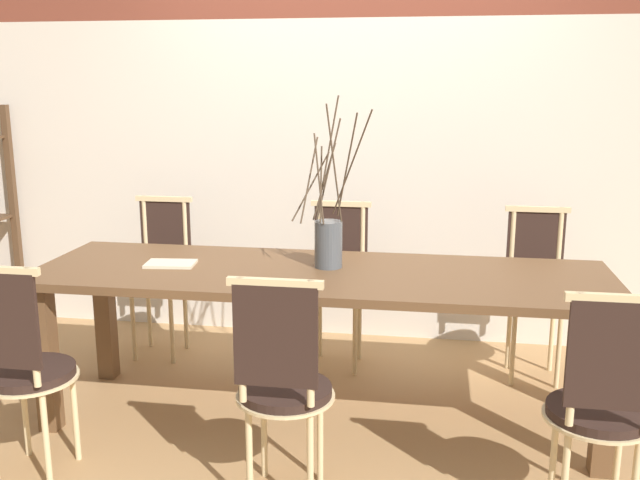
{
  "coord_description": "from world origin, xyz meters",
  "views": [
    {
      "loc": [
        0.52,
        -3.2,
        1.64
      ],
      "look_at": [
        0.0,
        0.0,
        0.9
      ],
      "focal_mm": 40.0,
      "sensor_mm": 36.0,
      "label": 1
    }
  ],
  "objects_px": {
    "chair_far_center": "(535,287)",
    "vase_centerpiece": "(328,239)",
    "chair_near_center": "(602,402)",
    "book_stack": "(171,264)",
    "dining_table": "(320,291)"
  },
  "relations": [
    {
      "from": "dining_table",
      "to": "book_stack",
      "type": "height_order",
      "value": "book_stack"
    },
    {
      "from": "dining_table",
      "to": "chair_far_center",
      "type": "relative_size",
      "value": 2.87
    },
    {
      "from": "vase_centerpiece",
      "to": "book_stack",
      "type": "xyz_separation_m",
      "value": [
        -0.76,
        -0.09,
        -0.13
      ]
    },
    {
      "from": "dining_table",
      "to": "vase_centerpiece",
      "type": "bearing_deg",
      "value": 71.48
    },
    {
      "from": "vase_centerpiece",
      "to": "dining_table",
      "type": "bearing_deg",
      "value": -108.52
    },
    {
      "from": "chair_far_center",
      "to": "book_stack",
      "type": "bearing_deg",
      "value": 21.86
    },
    {
      "from": "dining_table",
      "to": "chair_near_center",
      "type": "distance_m",
      "value": 1.35
    },
    {
      "from": "dining_table",
      "to": "book_stack",
      "type": "relative_size",
      "value": 10.86
    },
    {
      "from": "chair_near_center",
      "to": "book_stack",
      "type": "relative_size",
      "value": 3.79
    },
    {
      "from": "dining_table",
      "to": "chair_far_center",
      "type": "bearing_deg",
      "value": 33.49
    },
    {
      "from": "chair_near_center",
      "to": "vase_centerpiece",
      "type": "xyz_separation_m",
      "value": [
        -1.11,
        0.8,
        0.38
      ]
    },
    {
      "from": "chair_far_center",
      "to": "vase_centerpiece",
      "type": "height_order",
      "value": "vase_centerpiece"
    },
    {
      "from": "book_stack",
      "to": "dining_table",
      "type": "bearing_deg",
      "value": 0.83
    },
    {
      "from": "chair_far_center",
      "to": "book_stack",
      "type": "height_order",
      "value": "chair_far_center"
    },
    {
      "from": "chair_far_center",
      "to": "chair_near_center",
      "type": "bearing_deg",
      "value": 91.79
    }
  ]
}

